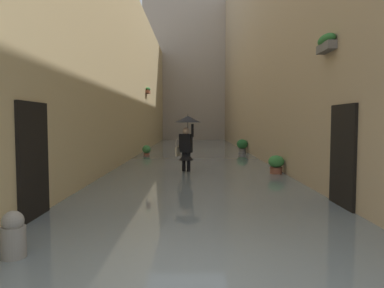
{
  "coord_description": "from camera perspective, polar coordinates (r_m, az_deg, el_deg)",
  "views": [
    {
      "loc": [
        0.1,
        3.16,
        1.86
      ],
      "look_at": [
        0.13,
        -9.63,
        1.05
      ],
      "focal_mm": 33.09,
      "sensor_mm": 36.0,
      "label": 1
    }
  ],
  "objects": [
    {
      "name": "ground_plane",
      "position": [
        17.97,
        0.45,
        -2.32
      ],
      "size": [
        73.6,
        73.6,
        0.0
      ],
      "primitive_type": "plane",
      "color": "#605B56"
    },
    {
      "name": "flood_water",
      "position": [
        17.97,
        0.45,
        -2.02
      ],
      "size": [
        6.54,
        35.44,
        0.19
      ],
      "primitive_type": "cube",
      "color": "slate",
      "rests_on": "ground_plane"
    },
    {
      "name": "building_facade_left",
      "position": [
        18.84,
        12.57,
        17.47
      ],
      "size": [
        2.04,
        33.44,
        12.8
      ],
      "color": "tan",
      "rests_on": "ground_plane"
    },
    {
      "name": "building_facade_right",
      "position": [
        18.38,
        -11.59,
        10.48
      ],
      "size": [
        2.04,
        33.44,
        8.16
      ],
      "color": "tan",
      "rests_on": "ground_plane"
    },
    {
      "name": "building_facade_far",
      "position": [
        33.81,
        0.3,
        11.42
      ],
      "size": [
        9.34,
        1.8,
        12.89
      ],
      "primitive_type": "cube",
      "color": "#A89989",
      "rests_on": "ground_plane"
    },
    {
      "name": "person_wading",
      "position": [
        11.85,
        -0.84,
        1.5
      ],
      "size": [
        0.91,
        0.91,
        2.12
      ],
      "color": "black",
      "rests_on": "ground_plane"
    },
    {
      "name": "potted_plant_near_left",
      "position": [
        19.28,
        8.1,
        -0.36
      ],
      "size": [
        0.6,
        0.6,
        0.91
      ],
      "color": "#66605B",
      "rests_on": "ground_plane"
    },
    {
      "name": "potted_plant_mid_right",
      "position": [
        17.85,
        -7.34,
        -1.13
      ],
      "size": [
        0.42,
        0.42,
        0.68
      ],
      "color": "#9E563D",
      "rests_on": "ground_plane"
    },
    {
      "name": "potted_plant_mid_left",
      "position": [
        11.74,
        13.41,
        -3.43
      ],
      "size": [
        0.51,
        0.51,
        0.77
      ],
      "color": "brown",
      "rests_on": "ground_plane"
    },
    {
      "name": "mooring_bollard",
      "position": [
        5.01,
        -26.81,
        -13.92
      ],
      "size": [
        0.29,
        0.29,
        0.77
      ],
      "color": "gray",
      "rests_on": "ground_plane"
    }
  ]
}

